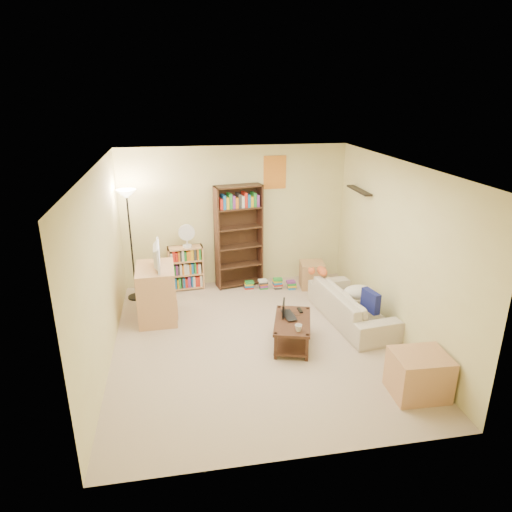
% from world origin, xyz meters
% --- Properties ---
extents(room, '(4.50, 4.54, 2.52)m').
position_xyz_m(room, '(0.00, 0.01, 1.62)').
color(room, '#C0A390').
rests_on(room, ground).
extents(sofa, '(1.95, 1.12, 0.52)m').
position_xyz_m(sofa, '(1.55, 0.37, 0.26)').
color(sofa, beige).
rests_on(sofa, ground).
extents(navy_pillow, '(0.17, 0.36, 0.31)m').
position_xyz_m(navy_pillow, '(1.68, -0.00, 0.50)').
color(navy_pillow, navy).
rests_on(navy_pillow, sofa).
extents(cream_blanket, '(0.48, 0.34, 0.21)m').
position_xyz_m(cream_blanket, '(1.67, 0.43, 0.45)').
color(cream_blanket, silver).
rests_on(cream_blanket, sofa).
extents(tabby_cat, '(0.41, 0.18, 0.14)m').
position_xyz_m(tabby_cat, '(1.24, 1.02, 0.59)').
color(tabby_cat, '#D75C2D').
rests_on(tabby_cat, sofa).
extents(coffee_table, '(0.71, 0.98, 0.39)m').
position_xyz_m(coffee_table, '(0.47, -0.18, 0.25)').
color(coffee_table, '#46251B').
rests_on(coffee_table, ground).
extents(laptop, '(0.39, 0.28, 0.03)m').
position_xyz_m(laptop, '(0.50, -0.06, 0.40)').
color(laptop, black).
rests_on(laptop, coffee_table).
extents(laptop_screen, '(0.09, 0.28, 0.20)m').
position_xyz_m(laptop_screen, '(0.37, -0.03, 0.51)').
color(laptop_screen, white).
rests_on(laptop_screen, laptop).
extents(mug, '(0.16, 0.16, 0.09)m').
position_xyz_m(mug, '(0.47, -0.49, 0.44)').
color(mug, silver).
rests_on(mug, coffee_table).
extents(tv_remote, '(0.05, 0.16, 0.02)m').
position_xyz_m(tv_remote, '(0.64, 0.07, 0.40)').
color(tv_remote, black).
rests_on(tv_remote, coffee_table).
extents(tv_stand, '(0.59, 0.82, 0.86)m').
position_xyz_m(tv_stand, '(-1.40, 0.97, 0.43)').
color(tv_stand, tan).
rests_on(tv_stand, ground).
extents(television, '(0.66, 0.12, 0.38)m').
position_xyz_m(television, '(-1.40, 0.97, 1.05)').
color(television, black).
rests_on(television, tv_stand).
extents(tall_bookshelf, '(0.87, 0.43, 1.85)m').
position_xyz_m(tall_bookshelf, '(0.04, 2.05, 0.98)').
color(tall_bookshelf, '#402118').
rests_on(tall_bookshelf, ground).
extents(short_bookshelf, '(0.64, 0.30, 0.79)m').
position_xyz_m(short_bookshelf, '(-0.92, 2.05, 0.40)').
color(short_bookshelf, tan).
rests_on(short_bookshelf, ground).
extents(desk_fan, '(0.28, 0.16, 0.42)m').
position_xyz_m(desk_fan, '(-0.88, 2.01, 1.03)').
color(desk_fan, white).
rests_on(desk_fan, short_bookshelf).
extents(floor_lamp, '(0.32, 0.32, 1.90)m').
position_xyz_m(floor_lamp, '(-1.80, 1.80, 1.51)').
color(floor_lamp, black).
rests_on(floor_lamp, ground).
extents(side_table, '(0.46, 0.46, 0.47)m').
position_xyz_m(side_table, '(1.32, 1.72, 0.24)').
color(side_table, tan).
rests_on(side_table, ground).
extents(end_cabinet, '(0.65, 0.55, 0.53)m').
position_xyz_m(end_cabinet, '(1.65, -1.51, 0.26)').
color(end_cabinet, tan).
rests_on(end_cabinet, ground).
extents(book_stacks, '(0.91, 0.27, 0.20)m').
position_xyz_m(book_stacks, '(0.57, 1.77, 0.08)').
color(book_stacks, red).
rests_on(book_stacks, ground).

